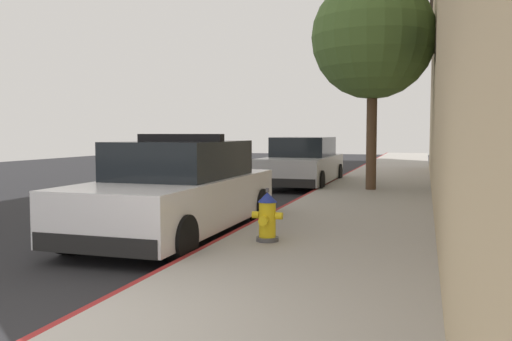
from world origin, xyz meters
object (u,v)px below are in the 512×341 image
(street_tree, at_px, (373,38))
(fire_hydrant, at_px, (267,217))
(police_cruiser, at_px, (179,191))
(parked_car_silver_ahead, at_px, (303,163))

(street_tree, bearing_deg, fire_hydrant, -95.38)
(police_cruiser, distance_m, street_tree, 8.08)
(fire_hydrant, relative_size, street_tree, 0.13)
(police_cruiser, height_order, fire_hydrant, police_cruiser)
(police_cruiser, height_order, parked_car_silver_ahead, police_cruiser)
(police_cruiser, bearing_deg, parked_car_silver_ahead, 88.93)
(police_cruiser, height_order, street_tree, street_tree)
(parked_car_silver_ahead, height_order, street_tree, street_tree)
(police_cruiser, bearing_deg, fire_hydrant, -24.12)
(police_cruiser, relative_size, parked_car_silver_ahead, 1.00)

